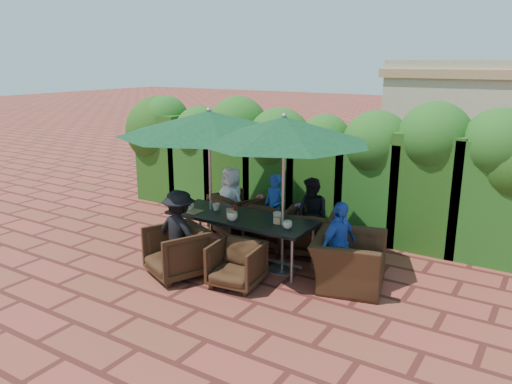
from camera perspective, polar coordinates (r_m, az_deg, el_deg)
The scene contains 31 objects.
ground at distance 8.35m, azimuth -2.33°, elevation -7.70°, with size 80.00×80.00×0.00m, color maroon.
dining_table at distance 8.12m, azimuth -1.75°, elevation -3.28°, with size 2.47×0.90×0.75m.
umbrella_left at distance 8.21m, azimuth -5.42°, elevation 7.88°, with size 3.00×3.00×2.46m.
umbrella_right at distance 7.34m, azimuth 3.22°, elevation 7.08°, with size 2.59×2.59×2.46m.
chair_far_left at distance 9.42m, azimuth -2.15°, elevation -2.29°, with size 0.83×0.78×0.86m, color black.
chair_far_mid at distance 8.89m, azimuth 2.15°, elevation -3.35°, with size 0.83×0.78×0.86m, color black.
chair_far_right at distance 8.51m, azimuth 6.07°, elevation -4.35°, with size 0.81×0.75×0.83m, color black.
chair_near_left at distance 7.70m, azimuth -9.03°, elevation -6.51°, with size 0.82×0.77×0.84m, color black.
chair_near_right at distance 7.31m, azimuth -2.25°, elevation -8.03°, with size 0.70×0.66×0.72m, color black.
chair_end_right at distance 7.41m, azimuth 10.56°, elevation -6.85°, with size 1.13×0.74×0.99m, color black.
adult_far_left at distance 9.31m, azimuth -2.82°, elevation -1.06°, with size 0.64×0.38×1.30m, color white.
adult_far_mid at distance 8.90m, azimuth 2.14°, elevation -1.96°, with size 0.45×0.37×1.26m, color blue.
adult_far_right at distance 8.56m, azimuth 6.41°, elevation -2.64°, with size 0.62×0.38×1.28m, color black.
adult_near_left at distance 7.70m, azimuth -8.72°, elevation -4.59°, with size 0.85×0.39×1.32m, color black.
adult_end_right at distance 7.27m, azimuth 9.41°, elevation -6.00°, with size 0.75×0.38×1.28m, color blue.
child_left at distance 9.27m, azimuth 0.43°, elevation -2.72°, with size 0.29×0.24×0.81m, color #EC536C.
child_right at distance 8.81m, azimuth 4.74°, elevation -3.77°, with size 0.28×0.23×0.79m, color #A454B6.
pedestrian_a at distance 11.26m, azimuth 16.60°, elevation 2.70°, with size 1.77×0.63×1.90m, color green.
pedestrian_b at distance 11.23m, azimuth 22.64°, elevation 1.75°, with size 0.84×0.51×1.75m, color #EC536C.
pedestrian_c at distance 10.96m, azimuth 24.63°, elevation 1.11°, with size 1.09×0.50×1.70m, color gray.
cup_a at distance 8.49m, azimuth -7.66°, elevation -1.58°, with size 0.18×0.18×0.14m, color beige.
cup_b at distance 8.42m, azimuth -4.58°, elevation -1.70°, with size 0.13×0.13×0.12m, color beige.
cup_c at distance 7.88m, azimuth -2.74°, elevation -2.77°, with size 0.18×0.18×0.14m, color beige.
cup_d at distance 7.85m, azimuth 2.48°, elevation -2.84°, with size 0.15×0.15×0.14m, color beige.
cup_e at distance 7.51m, azimuth 3.62°, elevation -3.76°, with size 0.15×0.15×0.12m, color beige.
ketchup_bottle at distance 8.16m, azimuth -2.46°, elevation -2.03°, with size 0.04×0.04×0.17m, color #B20C0A.
sauce_bottle at distance 8.16m, azimuth -2.33°, elevation -2.02°, with size 0.04×0.04×0.17m, color #4C230C.
serving_tray at distance 8.41m, azimuth -7.43°, elevation -2.16°, with size 0.35×0.25×0.02m, color #A78251.
number_block_left at distance 8.19m, azimuth -2.94°, elevation -2.23°, with size 0.12×0.06×0.10m, color tan.
number_block_right at distance 7.72m, azimuth 2.48°, elevation -3.30°, with size 0.12×0.06×0.10m, color tan.
hedge_wall at distance 9.91m, azimuth 4.93°, elevation 4.18°, with size 9.10×1.60×2.55m.
Camera 1 is at (4.40, -6.34, 3.21)m, focal length 35.00 mm.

